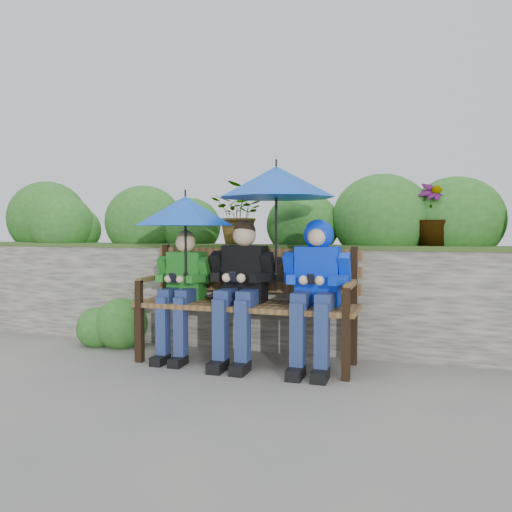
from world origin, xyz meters
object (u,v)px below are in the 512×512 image
(boy_middle, at_px, (241,283))
(umbrella_left, at_px, (185,211))
(boy_left, at_px, (182,285))
(boy_right, at_px, (316,280))
(park_bench, at_px, (249,296))
(umbrella_right, at_px, (276,182))

(boy_middle, distance_m, umbrella_left, 0.83)
(boy_left, height_order, boy_middle, boy_middle)
(boy_left, distance_m, boy_right, 1.24)
(boy_left, bearing_deg, park_bench, 8.69)
(boy_middle, distance_m, umbrella_right, 0.93)
(boy_left, xyz_separation_m, boy_right, (1.24, 0.00, 0.09))
(umbrella_left, distance_m, umbrella_right, 0.87)
(boy_right, distance_m, umbrella_right, 0.91)
(boy_right, bearing_deg, boy_middle, -178.83)
(umbrella_left, bearing_deg, boy_right, -0.00)
(boy_left, height_order, umbrella_right, umbrella_right)
(umbrella_right, bearing_deg, park_bench, 174.10)
(park_bench, distance_m, boy_right, 0.65)
(boy_left, relative_size, boy_right, 0.93)
(park_bench, height_order, boy_middle, boy_middle)
(boy_left, relative_size, boy_middle, 0.93)
(boy_right, relative_size, umbrella_right, 1.23)
(boy_left, distance_m, umbrella_left, 0.68)
(park_bench, relative_size, boy_middle, 1.55)
(park_bench, height_order, boy_left, boy_left)
(umbrella_left, relative_size, umbrella_right, 0.89)
(umbrella_left, height_order, umbrella_right, umbrella_right)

